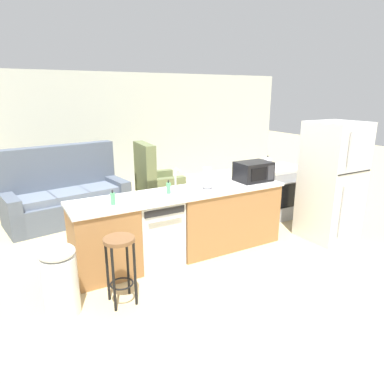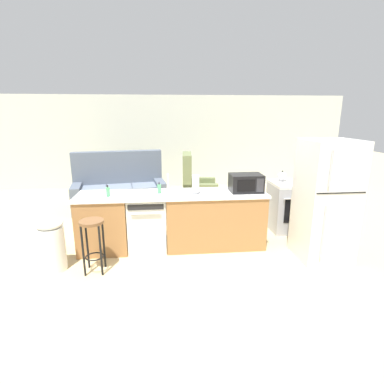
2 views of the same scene
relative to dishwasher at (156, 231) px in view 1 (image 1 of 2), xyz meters
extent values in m
plane|color=tan|center=(0.25, 0.00, -0.42)|extent=(24.00, 24.00, 0.00)
cube|color=beige|center=(0.55, 4.20, 0.88)|extent=(10.00, 0.06, 2.60)
cube|color=#9E6B3D|center=(-0.68, 0.00, 0.01)|extent=(0.75, 0.62, 0.86)
cube|color=#9E6B3D|center=(1.08, 0.00, 0.01)|extent=(1.55, 0.62, 0.86)
cube|color=white|center=(0.40, 0.00, 0.46)|extent=(2.94, 0.66, 0.04)
cube|color=#3F2A18|center=(0.40, 0.00, -0.38)|extent=(2.86, 0.56, 0.08)
cube|color=silver|center=(0.00, 0.00, 0.00)|extent=(0.58, 0.58, 0.84)
cube|color=black|center=(0.00, -0.30, 0.36)|extent=(0.52, 0.01, 0.08)
cylinder|color=#B2B2B7|center=(0.00, -0.31, 0.26)|extent=(0.44, 0.02, 0.02)
cube|color=#A8AAB2|center=(2.60, 0.55, 0.00)|extent=(0.76, 0.64, 0.85)
cube|color=black|center=(2.60, 0.22, 0.05)|extent=(0.53, 0.01, 0.43)
cylinder|color=silver|center=(2.60, 0.20, 0.28)|extent=(0.61, 0.03, 0.03)
cube|color=white|center=(2.60, 0.55, 0.45)|extent=(0.76, 0.64, 0.05)
torus|color=black|center=(2.43, 0.42, 0.47)|extent=(0.16, 0.16, 0.01)
torus|color=black|center=(2.77, 0.42, 0.47)|extent=(0.16, 0.16, 0.01)
torus|color=black|center=(2.43, 0.68, 0.47)|extent=(0.16, 0.16, 0.01)
torus|color=black|center=(2.77, 0.68, 0.47)|extent=(0.16, 0.16, 0.01)
cube|color=silver|center=(2.60, -0.55, 0.46)|extent=(0.72, 0.70, 1.75)
cylinder|color=#B2B2B7|center=(2.40, -0.92, 1.00)|extent=(0.02, 0.02, 0.47)
cylinder|color=#B2B2B7|center=(2.40, -0.92, 0.12)|extent=(0.02, 0.02, 0.76)
cube|color=black|center=(2.60, -0.90, 0.67)|extent=(0.68, 0.01, 0.01)
cube|color=black|center=(1.56, 0.00, 0.62)|extent=(0.50, 0.36, 0.28)
cube|color=black|center=(1.52, -0.18, 0.62)|extent=(0.27, 0.01, 0.18)
cube|color=#2D2D33|center=(1.73, -0.18, 0.62)|extent=(0.11, 0.01, 0.21)
cylinder|color=silver|center=(0.34, 0.09, 0.49)|extent=(0.07, 0.07, 0.03)
cylinder|color=silver|center=(0.34, 0.09, 0.64)|extent=(0.02, 0.02, 0.26)
cylinder|color=silver|center=(0.34, 0.02, 0.77)|extent=(0.02, 0.14, 0.02)
cylinder|color=#4C4C51|center=(0.76, -0.02, 0.49)|extent=(0.14, 0.14, 0.01)
cylinder|color=white|center=(0.76, -0.02, 0.63)|extent=(0.11, 0.11, 0.27)
cylinder|color=#4CB266|center=(0.20, 0.01, 0.55)|extent=(0.06, 0.06, 0.14)
cylinder|color=black|center=(0.20, 0.01, 0.64)|extent=(0.02, 0.02, 0.04)
cylinder|color=#4CB266|center=(-0.56, -0.09, 0.55)|extent=(0.06, 0.06, 0.14)
cylinder|color=black|center=(-0.56, -0.09, 0.64)|extent=(0.02, 0.02, 0.04)
sphere|color=#B2B2B7|center=(2.43, 0.68, 0.56)|extent=(0.17, 0.17, 0.17)
sphere|color=black|center=(2.43, 0.68, 0.66)|extent=(0.03, 0.03, 0.03)
cone|color=#B2B2B7|center=(2.51, 0.68, 0.58)|extent=(0.08, 0.04, 0.06)
cylinder|color=brown|center=(-0.69, -0.68, 0.30)|extent=(0.32, 0.32, 0.04)
cylinder|color=black|center=(-0.80, -0.79, -0.07)|extent=(0.03, 0.03, 0.70)
cylinder|color=black|center=(-0.58, -0.79, -0.07)|extent=(0.03, 0.03, 0.70)
cylinder|color=black|center=(-0.80, -0.57, -0.07)|extent=(0.03, 0.03, 0.70)
cylinder|color=black|center=(-0.58, -0.57, -0.07)|extent=(0.03, 0.03, 0.70)
torus|color=black|center=(-0.69, -0.68, -0.20)|extent=(0.25, 0.25, 0.02)
cylinder|color=white|center=(-1.27, -0.56, -0.11)|extent=(0.34, 0.34, 0.62)
ellipsoid|color=white|center=(-1.27, -0.56, 0.25)|extent=(0.35, 0.35, 0.14)
cube|color=#515B6B|center=(-0.72, 2.13, -0.21)|extent=(2.12, 1.20, 0.42)
cube|color=#515B6B|center=(-0.77, 2.46, 0.21)|extent=(2.01, 0.55, 1.27)
cube|color=#515B6B|center=(-1.61, 1.99, -0.11)|extent=(0.34, 0.92, 0.62)
cube|color=#515B6B|center=(0.17, 2.28, -0.11)|extent=(0.34, 0.92, 0.62)
cube|color=slate|center=(-1.26, 2.00, 0.06)|extent=(0.65, 0.71, 0.12)
cube|color=slate|center=(-0.71, 2.09, 0.06)|extent=(0.65, 0.71, 0.12)
cube|color=slate|center=(-0.17, 2.17, 0.06)|extent=(0.65, 0.71, 0.12)
cube|color=#667047|center=(1.13, 2.40, -0.22)|extent=(0.86, 0.91, 0.40)
cube|color=#667047|center=(0.83, 2.42, 0.18)|extent=(0.26, 0.86, 1.20)
cube|color=#667047|center=(1.10, 2.06, -0.15)|extent=(0.81, 0.22, 0.55)
cube|color=#667047|center=(1.15, 2.75, -0.15)|extent=(0.81, 0.22, 0.55)
camera|label=1|loc=(-1.60, -3.81, 1.73)|focal=32.00mm
camera|label=2|loc=(0.26, -4.50, 1.68)|focal=28.00mm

